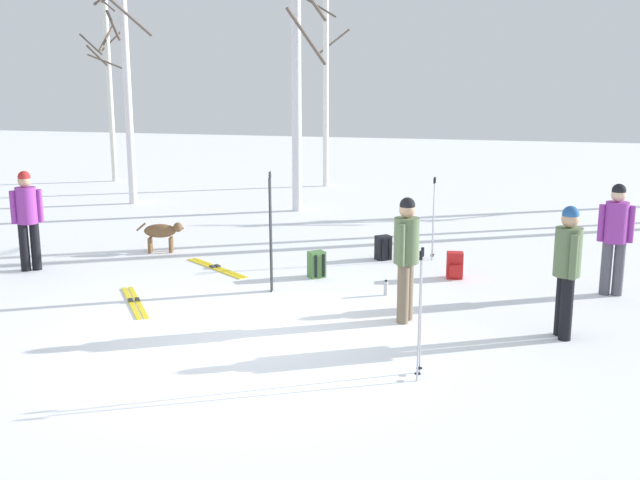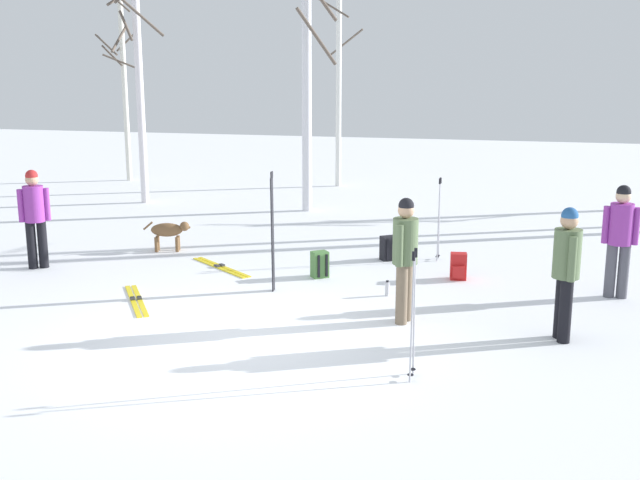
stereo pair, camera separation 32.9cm
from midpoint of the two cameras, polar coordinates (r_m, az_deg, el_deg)
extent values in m
plane|color=white|center=(9.83, -5.04, -7.47)|extent=(60.00, 60.00, 0.00)
cylinder|color=black|center=(14.02, -19.35, -0.32)|extent=(0.16, 0.16, 0.82)
cylinder|color=black|center=(14.02, -20.09, -0.38)|extent=(0.16, 0.16, 0.82)
cylinder|color=purple|center=(13.88, -19.94, 2.55)|extent=(0.34, 0.34, 0.62)
sphere|color=tan|center=(13.82, -20.07, 4.26)|extent=(0.22, 0.22, 0.22)
sphere|color=#B22626|center=(13.81, -20.08, 4.51)|extent=(0.21, 0.21, 0.21)
cylinder|color=purple|center=(13.89, -19.07, 2.53)|extent=(0.10, 0.10, 0.56)
cylinder|color=purple|center=(13.89, -20.80, 2.40)|extent=(0.10, 0.10, 0.56)
cylinder|color=#72604C|center=(10.37, 7.02, -4.07)|extent=(0.16, 0.16, 0.82)
cylinder|color=#72604C|center=(10.53, 7.37, -3.82)|extent=(0.16, 0.16, 0.82)
cylinder|color=#566B47|center=(10.27, 7.30, -0.09)|extent=(0.34, 0.34, 0.62)
sphere|color=tan|center=(10.19, 7.37, 2.22)|extent=(0.22, 0.22, 0.22)
sphere|color=black|center=(10.18, 7.38, 2.55)|extent=(0.21, 0.21, 0.21)
cylinder|color=#566B47|center=(10.08, 6.88, -0.43)|extent=(0.10, 0.10, 0.56)
cylinder|color=#566B47|center=(10.47, 7.70, 0.03)|extent=(0.10, 0.10, 0.56)
cylinder|color=black|center=(10.29, 18.42, -4.76)|extent=(0.16, 0.16, 0.82)
cylinder|color=black|center=(10.13, 18.72, -5.05)|extent=(0.16, 0.16, 0.82)
cylinder|color=#566B47|center=(10.03, 18.85, -0.97)|extent=(0.34, 0.34, 0.62)
sphere|color=tan|center=(9.94, 19.02, 1.38)|extent=(0.22, 0.22, 0.22)
sphere|color=#265999|center=(9.93, 19.05, 1.72)|extent=(0.21, 0.21, 0.21)
cylinder|color=#566B47|center=(10.23, 18.49, -0.81)|extent=(0.10, 0.10, 0.56)
cylinder|color=#566B47|center=(9.84, 19.22, -1.37)|extent=(0.10, 0.10, 0.56)
cylinder|color=#4C4C56|center=(12.37, 21.57, -2.14)|extent=(0.16, 0.16, 0.82)
cylinder|color=#4C4C56|center=(12.39, 22.40, -2.19)|extent=(0.16, 0.16, 0.82)
cylinder|color=purple|center=(12.23, 22.26, 1.10)|extent=(0.34, 0.34, 0.62)
sphere|color=beige|center=(12.16, 22.42, 3.04)|extent=(0.22, 0.22, 0.22)
sphere|color=black|center=(12.15, 22.45, 3.32)|extent=(0.21, 0.21, 0.21)
cylinder|color=purple|center=(12.21, 21.27, 1.07)|extent=(0.10, 0.10, 0.56)
cylinder|color=purple|center=(12.26, 23.23, 0.95)|extent=(0.10, 0.10, 0.56)
ellipsoid|color=brown|center=(14.70, -10.73, 0.75)|extent=(0.64, 0.39, 0.26)
sphere|color=brown|center=(14.64, -9.44, 1.01)|extent=(0.18, 0.18, 0.18)
ellipsoid|color=brown|center=(14.63, -9.20, 0.94)|extent=(0.11, 0.09, 0.06)
cylinder|color=brown|center=(14.75, -12.09, 1.04)|extent=(0.19, 0.09, 0.17)
cylinder|color=brown|center=(14.80, -9.90, -0.21)|extent=(0.07, 0.07, 0.28)
cylinder|color=brown|center=(14.65, -9.98, -0.34)|extent=(0.07, 0.07, 0.28)
cylinder|color=brown|center=(14.86, -11.39, -0.22)|extent=(0.07, 0.07, 0.28)
cylinder|color=brown|center=(14.72, -11.48, -0.35)|extent=(0.07, 0.07, 0.28)
cube|color=black|center=(11.68, -2.79, 0.33)|extent=(0.03, 0.12, 1.78)
cube|color=black|center=(11.52, -2.84, 4.86)|extent=(0.02, 0.06, 0.10)
cube|color=black|center=(11.73, -2.73, 0.39)|extent=(0.03, 0.12, 1.78)
cube|color=black|center=(11.57, -2.77, 4.90)|extent=(0.02, 0.06, 0.10)
cube|color=yellow|center=(13.42, -6.52, -2.00)|extent=(1.40, 1.09, 0.02)
cube|color=#333338|center=(13.45, -6.64, -1.86)|extent=(0.13, 0.12, 0.03)
cube|color=yellow|center=(13.37, -6.89, -2.06)|extent=(1.40, 1.09, 0.02)
cube|color=#333338|center=(13.41, -7.00, -1.92)|extent=(0.13, 0.12, 0.03)
cube|color=yellow|center=(11.70, -12.51, -4.40)|extent=(1.01, 1.41, 0.02)
cube|color=#333338|center=(11.74, -12.54, -4.23)|extent=(0.12, 0.13, 0.03)
cube|color=yellow|center=(11.69, -12.99, -4.44)|extent=(1.01, 1.41, 0.02)
cube|color=#333338|center=(11.73, -13.03, -4.27)|extent=(0.12, 0.13, 0.03)
cylinder|color=#B2B2BC|center=(13.95, 9.55, 1.37)|extent=(0.02, 0.10, 1.39)
cylinder|color=black|center=(13.82, 9.67, 4.41)|extent=(0.04, 0.04, 0.10)
cylinder|color=black|center=(14.08, 9.46, -1.14)|extent=(0.07, 0.07, 0.01)
cylinder|color=#B2B2BC|center=(13.84, 9.51, 1.28)|extent=(0.02, 0.10, 1.39)
cylinder|color=black|center=(13.71, 9.62, 4.34)|extent=(0.04, 0.04, 0.10)
cylinder|color=black|center=(13.97, 9.41, -1.24)|extent=(0.07, 0.07, 0.01)
cylinder|color=#B2B2BC|center=(8.58, 8.13, -5.72)|extent=(0.02, 0.10, 1.37)
cylinder|color=black|center=(8.38, 8.28, -0.95)|extent=(0.04, 0.04, 0.10)
cylinder|color=black|center=(8.79, 8.00, -9.53)|extent=(0.07, 0.07, 0.01)
cylinder|color=#B2B2BC|center=(8.43, 7.98, -6.06)|extent=(0.02, 0.10, 1.37)
cylinder|color=black|center=(8.22, 8.14, -1.20)|extent=(0.04, 0.04, 0.10)
cylinder|color=black|center=(8.64, 7.86, -9.93)|extent=(0.07, 0.07, 0.01)
cube|color=red|center=(12.76, 11.01, -1.93)|extent=(0.29, 0.24, 0.44)
cube|color=red|center=(12.65, 11.04, -2.37)|extent=(0.20, 0.09, 0.20)
cube|color=black|center=(12.86, 10.66, -1.80)|extent=(0.04, 0.03, 0.37)
cube|color=black|center=(12.87, 11.30, -1.82)|extent=(0.04, 0.03, 0.37)
cube|color=#4C7F3F|center=(12.64, 0.73, -1.83)|extent=(0.33, 0.32, 0.44)
cube|color=#4C7F3F|center=(12.77, 0.47, -1.99)|extent=(0.19, 0.17, 0.20)
cube|color=black|center=(12.57, 1.25, -1.92)|extent=(0.04, 0.04, 0.37)
cube|color=black|center=(12.51, 0.66, -1.99)|extent=(0.04, 0.04, 0.37)
cube|color=black|center=(13.86, 5.80, -0.61)|extent=(0.33, 0.32, 0.44)
cube|color=black|center=(13.99, 5.54, -0.76)|extent=(0.19, 0.17, 0.20)
cube|color=black|center=(13.80, 6.28, -0.69)|extent=(0.04, 0.04, 0.37)
cube|color=black|center=(13.73, 5.76, -0.74)|extent=(0.04, 0.04, 0.37)
cylinder|color=silver|center=(11.70, 5.85, -3.65)|extent=(0.06, 0.06, 0.22)
cylinder|color=black|center=(11.67, 5.86, -3.08)|extent=(0.04, 0.04, 0.02)
cylinder|color=silver|center=(24.46, -13.99, 11.01)|extent=(0.16, 0.16, 5.72)
cylinder|color=brown|center=(24.81, -13.75, 14.29)|extent=(0.81, 0.09, 0.69)
cylinder|color=brown|center=(24.18, -14.87, 13.15)|extent=(0.84, 0.34, 0.63)
cylinder|color=brown|center=(24.17, -15.28, 13.89)|extent=(1.03, 0.58, 0.66)
cylinder|color=brown|center=(23.97, -14.31, 12.78)|extent=(0.98, 0.37, 0.45)
cylinder|color=silver|center=(20.09, -12.91, 12.47)|extent=(0.19, 0.19, 6.89)
cylinder|color=brown|center=(19.56, -12.92, 16.13)|extent=(1.04, 0.73, 1.07)
cylinder|color=brown|center=(20.28, -14.30, 14.33)|extent=(0.18, 0.99, 0.70)
cylinder|color=brown|center=(19.99, -13.82, 15.28)|extent=(0.55, 0.42, 0.75)
cylinder|color=white|center=(22.53, 1.83, 12.67)|extent=(0.16, 0.16, 6.83)
cylinder|color=brown|center=(23.02, 2.40, 14.52)|extent=(1.06, 0.26, 0.76)
cylinder|color=brown|center=(22.04, 1.07, 17.15)|extent=(1.28, 0.37, 0.76)
cylinder|color=silver|center=(18.44, -0.48, 11.92)|extent=(0.23, 0.23, 6.32)
cylinder|color=brown|center=(18.01, 0.27, 14.93)|extent=(0.82, 0.79, 1.27)
camera|label=1|loc=(0.16, -89.13, 0.19)|focal=42.89mm
camera|label=2|loc=(0.16, 90.87, -0.19)|focal=42.89mm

